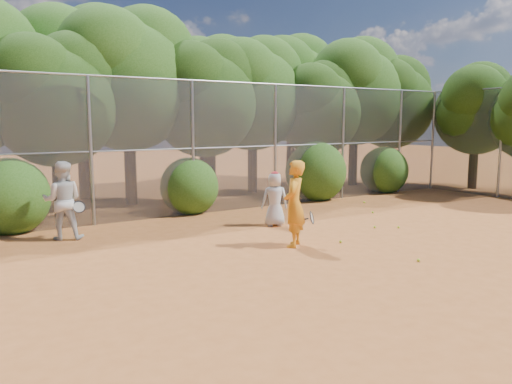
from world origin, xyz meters
TOP-DOWN VIEW (x-y plane):
  - ground at (0.00, 0.00)m, footprint 80.00×80.00m
  - fence_back at (-0.12, 6.00)m, footprint 20.05×0.09m
  - fence_side at (10.00, 3.00)m, footprint 0.09×6.09m
  - tree_2 at (-4.45, 7.83)m, footprint 3.99×3.47m
  - tree_3 at (-1.94, 8.84)m, footprint 4.89×4.26m
  - tree_4 at (0.55, 8.24)m, footprint 4.19×3.64m
  - tree_5 at (3.06, 9.04)m, footprint 4.51×3.92m
  - tree_6 at (5.55, 8.03)m, footprint 3.86×3.36m
  - tree_7 at (8.06, 8.64)m, footprint 4.77×4.14m
  - tree_8 at (10.05, 8.34)m, footprint 4.25×3.70m
  - tree_10 at (-2.93, 11.05)m, footprint 5.15×4.48m
  - tree_11 at (2.06, 10.64)m, footprint 4.64×4.03m
  - tree_12 at (6.56, 11.24)m, footprint 5.02×4.37m
  - tree_13 at (11.45, 5.03)m, footprint 3.86×3.36m
  - bush_0 at (-6.00, 6.30)m, footprint 2.00×2.00m
  - bush_1 at (-1.00, 6.30)m, footprint 1.80×1.80m
  - bush_2 at (4.00, 6.30)m, footprint 2.20×2.20m
  - bush_3 at (7.50, 6.30)m, footprint 1.90×1.90m
  - player_yellow at (-0.81, 1.21)m, footprint 0.91×0.83m
  - player_teen at (0.09, 3.27)m, footprint 0.83×0.70m
  - player_white at (-5.04, 4.73)m, footprint 1.10×0.98m
  - ball_0 at (2.14, 1.57)m, footprint 0.07×0.07m
  - ball_1 at (3.68, 3.15)m, footprint 0.07×0.07m
  - ball_2 at (0.54, -1.17)m, footprint 0.07×0.07m
  - ball_3 at (2.66, 1.22)m, footprint 0.07×0.07m
  - ball_4 at (0.28, 0.85)m, footprint 0.07×0.07m
  - ball_5 at (4.84, 4.68)m, footprint 0.07×0.07m

SIDE VIEW (x-z plane):
  - ground at x=0.00m, z-range 0.00..0.00m
  - ball_0 at x=2.14m, z-range 0.00..0.07m
  - ball_1 at x=3.68m, z-range 0.00..0.07m
  - ball_2 at x=0.54m, z-range 0.00..0.07m
  - ball_3 at x=2.66m, z-range 0.00..0.07m
  - ball_4 at x=0.28m, z-range 0.00..0.07m
  - ball_5 at x=4.84m, z-range 0.00..0.07m
  - player_teen at x=0.09m, z-range 0.00..1.48m
  - bush_1 at x=-1.00m, z-range 0.00..1.80m
  - player_white at x=-5.04m, z-range 0.00..1.88m
  - bush_3 at x=7.50m, z-range 0.00..1.90m
  - player_yellow at x=-0.81m, z-range 0.00..1.95m
  - bush_0 at x=-6.00m, z-range 0.00..2.00m
  - bush_2 at x=4.00m, z-range 0.00..2.20m
  - fence_side at x=10.00m, z-range 0.04..4.06m
  - fence_back at x=-0.12m, z-range 0.04..4.06m
  - tree_6 at x=5.55m, z-range 0.82..6.11m
  - tree_13 at x=11.45m, z-range 0.82..6.11m
  - tree_2 at x=-4.45m, z-range 0.85..6.32m
  - tree_4 at x=0.55m, z-range 0.89..6.62m
  - tree_8 at x=10.05m, z-range 0.91..6.73m
  - tree_5 at x=3.06m, z-range 0.96..7.13m
  - tree_11 at x=2.06m, z-range 0.99..7.34m
  - tree_7 at x=8.06m, z-range 1.02..7.54m
  - tree_3 at x=-1.94m, z-range 1.04..7.75m
  - tree_12 at x=6.56m, z-range 1.07..7.95m
  - tree_10 at x=-2.93m, z-range 1.10..8.16m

